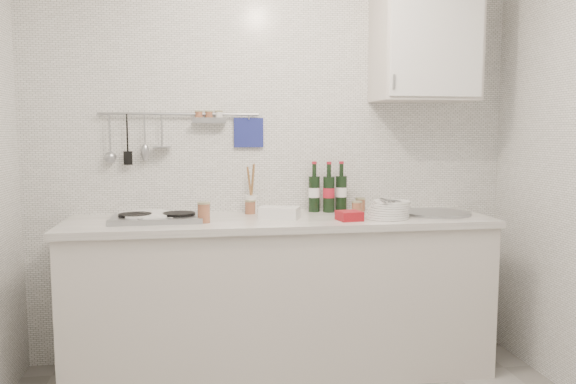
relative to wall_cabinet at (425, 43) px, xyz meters
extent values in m
cube|color=silver|center=(-0.90, 0.18, -0.70)|extent=(3.00, 0.02, 2.50)
cube|color=beige|center=(-0.90, -0.12, -1.51)|extent=(2.40, 0.60, 0.88)
cube|color=silver|center=(-0.90, -0.12, -1.05)|extent=(2.44, 0.64, 0.04)
cube|color=black|center=(-0.90, -0.10, -1.90)|extent=(2.34, 0.52, 0.10)
cube|color=#93969B|center=(-1.60, -0.12, -1.01)|extent=(0.50, 0.32, 0.03)
cylinder|color=black|center=(-1.72, -0.12, -0.99)|extent=(0.18, 0.18, 0.01)
cylinder|color=black|center=(-1.48, -0.12, -0.99)|extent=(0.18, 0.18, 0.01)
cylinder|color=#93969B|center=(0.05, -0.12, -1.02)|extent=(0.40, 0.40, 0.02)
cylinder|color=#93969B|center=(0.05, -0.12, -1.08)|extent=(0.34, 0.34, 0.10)
cylinder|color=#93969B|center=(-1.47, 0.15, -0.43)|extent=(0.95, 0.02, 0.02)
cube|color=navy|center=(-1.06, 0.17, -0.54)|extent=(0.18, 0.02, 0.18)
cube|color=beige|center=(0.00, 0.01, 0.00)|extent=(0.60, 0.35, 0.70)
cube|color=white|center=(0.00, -0.18, 0.00)|extent=(0.56, 0.01, 0.66)
cylinder|color=#93969B|center=(-0.26, -0.19, -0.25)|extent=(0.01, 0.01, 0.08)
cylinder|color=teal|center=(-1.67, -0.09, -1.02)|extent=(0.33, 0.33, 0.01)
cylinder|color=teal|center=(-1.67, -0.08, -1.01)|extent=(0.32, 0.32, 0.01)
cylinder|color=teal|center=(-1.66, -0.08, -0.99)|extent=(0.32, 0.32, 0.01)
cylinder|color=white|center=(-0.30, -0.23, -1.02)|extent=(0.25, 0.25, 0.01)
cylinder|color=white|center=(-0.30, -0.22, -1.01)|extent=(0.25, 0.25, 0.01)
cylinder|color=white|center=(-0.29, -0.22, -1.00)|extent=(0.24, 0.24, 0.01)
cylinder|color=white|center=(-0.29, -0.21, -0.99)|extent=(0.24, 0.24, 0.01)
cylinder|color=white|center=(-0.28, -0.21, -0.97)|extent=(0.23, 0.23, 0.01)
cylinder|color=white|center=(-0.27, -0.21, -0.96)|extent=(0.22, 0.22, 0.01)
cylinder|color=white|center=(-0.27, -0.20, -0.95)|extent=(0.22, 0.22, 0.01)
cylinder|color=white|center=(-0.26, -0.20, -0.94)|extent=(0.21, 0.21, 0.01)
cube|color=white|center=(-0.91, -0.14, -1.00)|extent=(0.25, 0.19, 0.07)
cube|color=#AB1322|center=(-0.54, -0.27, -1.00)|extent=(0.14, 0.14, 0.05)
cylinder|color=white|center=(-1.05, 0.09, -0.98)|extent=(0.07, 0.07, 0.11)
cylinder|color=olive|center=(-1.04, 0.09, -0.84)|extent=(0.04, 0.05, 0.22)
cylinder|color=olive|center=(-1.06, 0.10, -0.85)|extent=(0.04, 0.04, 0.20)
cylinder|color=brown|center=(-1.06, 0.07, -0.99)|extent=(0.06, 0.06, 0.07)
cylinder|color=tan|center=(-1.06, 0.07, -0.95)|extent=(0.07, 0.07, 0.01)
cylinder|color=brown|center=(-0.37, 0.09, -0.99)|extent=(0.06, 0.06, 0.07)
cylinder|color=tan|center=(-0.37, 0.09, -0.95)|extent=(0.06, 0.06, 0.01)
cylinder|color=brown|center=(-0.42, -0.03, -1.00)|extent=(0.06, 0.06, 0.07)
cylinder|color=tan|center=(-0.42, -0.03, -0.96)|extent=(0.06, 0.06, 0.01)
cylinder|color=brown|center=(-1.34, -0.22, -0.98)|extent=(0.07, 0.07, 0.10)
cylinder|color=tan|center=(-1.34, -0.22, -0.92)|extent=(0.07, 0.07, 0.01)
camera|label=1|loc=(-1.37, -3.29, -0.53)|focal=35.00mm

